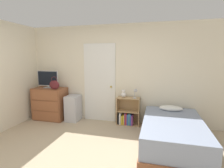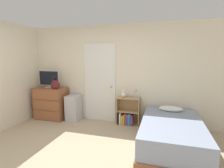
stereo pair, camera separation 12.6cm
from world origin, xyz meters
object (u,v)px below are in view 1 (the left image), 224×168
dresser (50,103)px  handbag (54,85)px  bookshelf (127,115)px  bed (173,132)px  storage_bin (73,108)px  desk_lamp (135,92)px  teddy_bear (123,94)px  tv (48,79)px

dresser → handbag: (0.27, -0.17, 0.57)m
bookshelf → bed: 1.33m
dresser → storage_bin: dresser is taller
handbag → bookshelf: 2.05m
bookshelf → desk_lamp: 0.65m
dresser → teddy_bear: 2.09m
desk_lamp → bed: 1.31m
dresser → desk_lamp: (2.36, 0.08, 0.44)m
handbag → bed: size_ratio=0.18×
handbag → bookshelf: handbag is taller
handbag → teddy_bear: size_ratio=1.69×
dresser → desk_lamp: desk_lamp is taller
desk_lamp → bed: desk_lamp is taller
handbag → dresser: bearing=148.0°
tv → teddy_bear: bearing=2.6°
storage_bin → bookshelf: 1.48m
handbag → storage_bin: bearing=27.6°
handbag → desk_lamp: (2.09, 0.25, -0.13)m
tv → bed: bearing=-12.5°
tv → teddy_bear: size_ratio=3.11×
handbag → tv: bearing=149.2°
dresser → bed: size_ratio=0.46×
dresser → desk_lamp: 2.40m
desk_lamp → handbag: bearing=-173.1°
handbag → bookshelf: bearing=8.7°
dresser → tv: (-0.05, 0.02, 0.69)m
storage_bin → tv: bearing=-178.3°
bed → tv: bearing=167.5°
bookshelf → bed: size_ratio=0.37×
teddy_bear → tv: bearing=-177.4°
bookshelf → teddy_bear: 0.55m
desk_lamp → bed: size_ratio=0.12×
tv → bookshelf: tv is taller
bookshelf → bed: (1.05, -0.82, -0.01)m
tv → dresser: bearing=-24.6°
teddy_bear → handbag: bearing=-170.8°
storage_bin → teddy_bear: size_ratio=3.45×
handbag → bookshelf: (1.88, 0.29, -0.75)m
handbag → storage_bin: handbag is taller
dresser → bookshelf: size_ratio=1.24×
tv → desk_lamp: size_ratio=2.59×
storage_bin → bookshelf: bearing=2.9°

